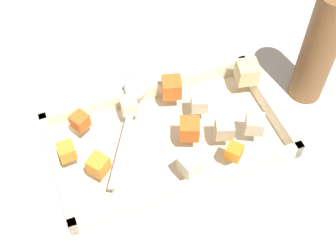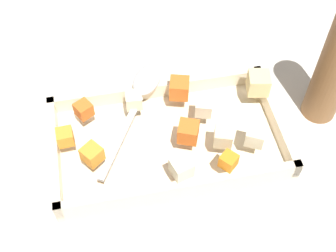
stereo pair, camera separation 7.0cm
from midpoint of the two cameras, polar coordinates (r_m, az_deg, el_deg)
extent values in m
plane|color=beige|center=(0.75, 3.50, -1.96)|extent=(4.00, 4.00, 0.00)
cube|color=beige|center=(0.73, 2.71, -2.34)|extent=(0.36, 0.20, 0.01)
cube|color=beige|center=(0.67, 4.62, -7.99)|extent=(0.36, 0.01, 0.03)
cube|color=beige|center=(0.77, 1.19, 4.38)|extent=(0.36, 0.01, 0.03)
cube|color=beige|center=(0.71, -11.16, -3.59)|extent=(0.01, 0.20, 0.03)
cube|color=beige|center=(0.76, 15.69, 0.80)|extent=(0.01, 0.20, 0.03)
cube|color=orange|center=(0.72, -7.73, 1.86)|extent=(0.03, 0.03, 0.02)
cube|color=orange|center=(0.67, -6.48, -3.73)|extent=(0.04, 0.04, 0.03)
cube|color=orange|center=(0.69, 5.43, -0.92)|extent=(0.04, 0.04, 0.03)
cube|color=orange|center=(0.67, 10.49, -4.49)|extent=(0.03, 0.03, 0.02)
cube|color=orange|center=(0.74, 4.12, 4.53)|extent=(0.04, 0.04, 0.03)
cube|color=orange|center=(0.69, -9.85, -1.82)|extent=(0.03, 0.03, 0.02)
cube|color=beige|center=(0.70, 13.59, -1.40)|extent=(0.04, 0.04, 0.03)
cube|color=beige|center=(0.72, -1.53, 3.05)|extent=(0.03, 0.03, 0.03)
cube|color=beige|center=(0.69, 9.76, -1.49)|extent=(0.03, 0.03, 0.03)
cube|color=beige|center=(0.65, 4.74, -5.40)|extent=(0.03, 0.03, 0.03)
cube|color=#E0CC89|center=(0.76, 13.75, 5.04)|extent=(0.04, 0.04, 0.03)
cube|color=beige|center=(0.72, 7.22, 2.14)|extent=(0.03, 0.03, 0.03)
ellipsoid|color=silver|center=(0.75, 0.01, 5.64)|extent=(0.07, 0.08, 0.02)
cube|color=silver|center=(0.69, -2.97, -1.48)|extent=(0.09, 0.14, 0.01)
cylinder|color=brown|center=(0.76, 22.57, 6.45)|extent=(0.06, 0.06, 0.21)
camera|label=1|loc=(0.03, -87.13, 3.92)|focal=49.12mm
camera|label=2|loc=(0.03, 92.87, -3.92)|focal=49.12mm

